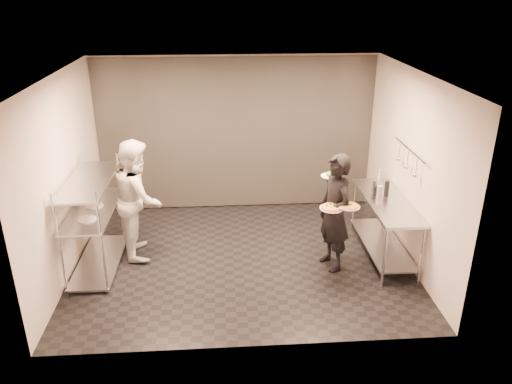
{
  "coord_description": "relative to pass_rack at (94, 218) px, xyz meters",
  "views": [
    {
      "loc": [
        -0.27,
        -6.66,
        3.94
      ],
      "look_at": [
        0.21,
        0.03,
        1.1
      ],
      "focal_mm": 35.0,
      "sensor_mm": 36.0,
      "label": 1
    }
  ],
  "objects": [
    {
      "name": "pizza_plate_near",
      "position": [
        3.37,
        -0.49,
        0.28
      ],
      "size": [
        0.33,
        0.33,
        0.05
      ],
      "color": "silver",
      "rests_on": "waiter"
    },
    {
      "name": "prep_counter",
      "position": [
        4.33,
        0.0,
        -0.14
      ],
      "size": [
        0.6,
        1.8,
        0.92
      ],
      "color": "#B1B4B8",
      "rests_on": "ground"
    },
    {
      "name": "chef",
      "position": [
        0.6,
        0.35,
        0.15
      ],
      "size": [
        0.81,
        0.98,
        1.83
      ],
      "primitive_type": "imported",
      "rotation": [
        0.0,
        0.0,
        1.71
      ],
      "color": "silver",
      "rests_on": "ground"
    },
    {
      "name": "waiter",
      "position": [
        3.47,
        -0.29,
        0.11
      ],
      "size": [
        0.6,
        0.74,
        1.75
      ],
      "primitive_type": "imported",
      "rotation": [
        0.0,
        0.0,
        -1.25
      ],
      "color": "black",
      "rests_on": "ground"
    },
    {
      "name": "pos_monitor",
      "position": [
        4.21,
        0.26,
        0.23
      ],
      "size": [
        0.09,
        0.23,
        0.16
      ],
      "primitive_type": "cube",
      "rotation": [
        0.0,
        0.0,
        -0.22
      ],
      "color": "black",
      "rests_on": "prep_counter"
    },
    {
      "name": "bottle_clear",
      "position": [
        4.45,
        0.8,
        0.25
      ],
      "size": [
        0.06,
        0.06,
        0.19
      ],
      "primitive_type": "cylinder",
      "color": "gray",
      "rests_on": "prep_counter"
    },
    {
      "name": "bottle_green",
      "position": [
        4.17,
        -0.12,
        0.29
      ],
      "size": [
        0.08,
        0.08,
        0.28
      ],
      "primitive_type": "cylinder",
      "color": "gray",
      "rests_on": "prep_counter"
    },
    {
      "name": "bottle_dark",
      "position": [
        4.36,
        0.16,
        0.27
      ],
      "size": [
        0.07,
        0.07,
        0.24
      ],
      "primitive_type": "cylinder",
      "color": "black",
      "rests_on": "prep_counter"
    },
    {
      "name": "pass_rack",
      "position": [
        0.0,
        0.0,
        0.0
      ],
      "size": [
        0.6,
        1.6,
        1.5
      ],
      "color": "#B1B4B8",
      "rests_on": "ground"
    },
    {
      "name": "room_shell",
      "position": [
        2.15,
        1.18,
        0.63
      ],
      "size": [
        5.0,
        4.0,
        2.8
      ],
      "color": "black",
      "rests_on": "ground"
    },
    {
      "name": "utensil_rail",
      "position": [
        4.58,
        0.0,
        0.78
      ],
      "size": [
        0.07,
        1.2,
        0.31
      ],
      "color": "#B1B4B8",
      "rests_on": "room_shell"
    },
    {
      "name": "pizza_plate_far",
      "position": [
        3.61,
        -0.54,
        0.33
      ],
      "size": [
        0.29,
        0.29,
        0.05
      ],
      "color": "silver",
      "rests_on": "waiter"
    },
    {
      "name": "salad_plate",
      "position": [
        3.44,
        -0.0,
        0.59
      ],
      "size": [
        0.26,
        0.26,
        0.07
      ],
      "color": "silver",
      "rests_on": "waiter"
    }
  ]
}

